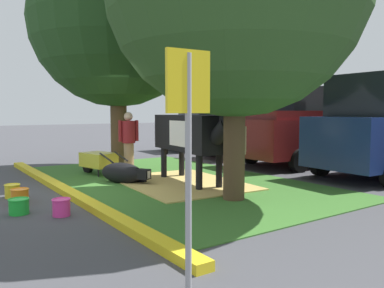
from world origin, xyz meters
TOP-DOWN VIEW (x-y plane):
  - ground_plane at (0.00, 0.00)m, footprint 80.00×80.00m
  - grass_island at (-0.36, 2.05)m, footprint 8.19×4.77m
  - curb_yellow at (-0.36, -0.49)m, footprint 9.39×0.24m
  - hay_bedding at (0.10, 1.98)m, footprint 3.35×2.60m
  - shade_tree_left at (-2.70, 1.72)m, footprint 4.68×4.68m
  - cow_holstein at (0.25, 2.17)m, footprint 3.13×0.93m
  - calf_lying at (-0.72, 0.93)m, footprint 1.30×0.93m
  - person_handler at (-1.79, 1.59)m, footprint 0.34×0.52m
  - person_visitor_near at (1.50, 2.43)m, footprint 0.34×0.52m
  - wheelbarrow at (-2.19, 0.90)m, footprint 1.62×0.84m
  - parking_sign at (4.52, -0.83)m, footprint 0.06×0.44m
  - bucket_yellow at (-0.58, -1.43)m, footprint 0.30×0.30m
  - bucket_orange at (0.00, -1.41)m, footprint 0.32×0.32m
  - bucket_green at (0.76, -1.57)m, footprint 0.33×0.33m
  - bucket_pink at (1.25, -1.04)m, footprint 0.30×0.30m
  - hatchback_white at (-5.90, 7.37)m, footprint 2.19×4.48m
  - sedan_silver at (-2.87, 7.25)m, footprint 2.19×4.48m
  - pickup_truck_black at (-0.42, 7.43)m, footprint 2.42×5.49m

SIDE VIEW (x-z plane):
  - ground_plane at x=0.00m, z-range 0.00..0.00m
  - grass_island at x=-0.36m, z-range 0.00..0.02m
  - hay_bedding at x=0.10m, z-range 0.01..0.04m
  - curb_yellow at x=-0.36m, z-range 0.00..0.12m
  - bucket_green at x=0.76m, z-range 0.01..0.26m
  - bucket_yellow at x=-0.58m, z-range 0.01..0.27m
  - bucket_orange at x=0.00m, z-range 0.01..0.28m
  - bucket_pink at x=1.25m, z-range 0.01..0.28m
  - calf_lying at x=-0.72m, z-range 0.00..0.48m
  - wheelbarrow at x=-2.19m, z-range 0.07..0.70m
  - person_visitor_near at x=1.50m, z-range 0.05..1.59m
  - person_handler at x=-1.79m, z-range 0.06..1.68m
  - hatchback_white at x=-5.90m, z-range -0.03..1.99m
  - sedan_silver at x=-2.87m, z-range -0.03..1.99m
  - pickup_truck_black at x=-0.42m, z-range -0.10..2.32m
  - cow_holstein at x=0.25m, z-range 0.34..1.95m
  - parking_sign at x=4.52m, z-range 0.45..2.65m
  - shade_tree_left at x=-2.70m, z-range 0.87..7.31m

